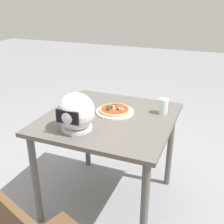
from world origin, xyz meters
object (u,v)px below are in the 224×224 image
pizza (115,110)px  drinking_glass (163,106)px  motorcycle_helmet (76,112)px  dining_table (109,129)px

pizza → drinking_glass: bearing=-160.4°
pizza → motorcycle_helmet: bearing=69.1°
pizza → motorcycle_helmet: size_ratio=0.95×
pizza → drinking_glass: 0.36m
dining_table → drinking_glass: drinking_glass is taller
pizza → dining_table: bearing=82.8°
dining_table → pizza: 0.15m
motorcycle_helmet → pizza: bearing=-110.9°
drinking_glass → pizza: bearing=19.6°
dining_table → motorcycle_helmet: size_ratio=3.74×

